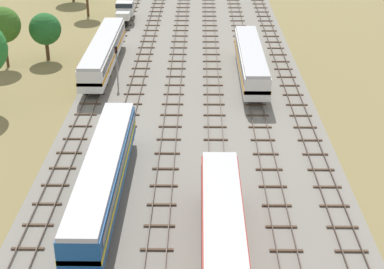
# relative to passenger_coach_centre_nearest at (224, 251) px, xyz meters

# --- Properties ---
(ground_plane) EXTENTS (480.00, 480.00, 0.00)m
(ground_plane) POSITION_rel_passenger_coach_centre_nearest_xyz_m (-2.31, 40.00, -2.61)
(ground_plane) COLOR olive
(ballast_bed) EXTENTS (27.15, 176.00, 0.01)m
(ballast_bed) POSITION_rel_passenger_coach_centre_nearest_xyz_m (-2.31, 40.00, -2.61)
(ballast_bed) COLOR gray
(ballast_bed) RESTS_ON ground
(track_far_left) EXTENTS (2.40, 126.00, 0.29)m
(track_far_left) POSITION_rel_passenger_coach_centre_nearest_xyz_m (-13.89, 41.00, -2.48)
(track_far_left) COLOR #47382D
(track_far_left) RESTS_ON ground
(track_left) EXTENTS (2.40, 126.00, 0.29)m
(track_left) POSITION_rel_passenger_coach_centre_nearest_xyz_m (-9.26, 41.00, -2.48)
(track_left) COLOR #47382D
(track_left) RESTS_ON ground
(track_centre_left) EXTENTS (2.40, 126.00, 0.29)m
(track_centre_left) POSITION_rel_passenger_coach_centre_nearest_xyz_m (-4.63, 41.00, -2.48)
(track_centre_left) COLOR #47382D
(track_centre_left) RESTS_ON ground
(track_centre) EXTENTS (2.40, 126.00, 0.29)m
(track_centre) POSITION_rel_passenger_coach_centre_nearest_xyz_m (-0.00, 41.00, -2.48)
(track_centre) COLOR #47382D
(track_centre) RESTS_ON ground
(track_centre_right) EXTENTS (2.40, 126.00, 0.29)m
(track_centre_right) POSITION_rel_passenger_coach_centre_nearest_xyz_m (4.63, 41.00, -2.48)
(track_centre_right) COLOR #47382D
(track_centre_right) RESTS_ON ground
(track_right) EXTENTS (2.40, 126.00, 0.29)m
(track_right) POSITION_rel_passenger_coach_centre_nearest_xyz_m (9.26, 41.00, -2.48)
(track_right) COLOR #47382D
(track_right) RESTS_ON ground
(passenger_coach_centre_nearest) EXTENTS (2.96, 22.00, 3.80)m
(passenger_coach_centre_nearest) POSITION_rel_passenger_coach_centre_nearest_xyz_m (0.00, 0.00, 0.00)
(passenger_coach_centre_nearest) COLOR maroon
(passenger_coach_centre_nearest) RESTS_ON ground
(passenger_coach_left_near) EXTENTS (2.96, 22.00, 3.80)m
(passenger_coach_left_near) POSITION_rel_passenger_coach_centre_nearest_xyz_m (-9.26, 10.11, 0.00)
(passenger_coach_left_near) COLOR #194C8C
(passenger_coach_left_near) RESTS_ON ground
(diesel_railcar_centre_right_mid) EXTENTS (2.96, 20.50, 3.80)m
(diesel_railcar_centre_right_mid) POSITION_rel_passenger_coach_centre_nearest_xyz_m (4.63, 38.64, -0.02)
(diesel_railcar_centre_right_mid) COLOR white
(diesel_railcar_centre_right_mid) RESTS_ON ground
(passenger_coach_far_left_midfar) EXTENTS (2.96, 22.00, 3.80)m
(passenger_coach_far_left_midfar) POSITION_rel_passenger_coach_centre_nearest_xyz_m (-13.89, 41.83, 0.00)
(passenger_coach_far_left_midfar) COLOR white
(passenger_coach_far_left_midfar) RESTS_ON ground
(shunter_loco_far_left_far) EXTENTS (2.74, 8.46, 3.10)m
(shunter_loco_far_left_far) POSITION_rel_passenger_coach_centre_nearest_xyz_m (-13.89, 65.96, -0.60)
(shunter_loco_far_left_far) COLOR white
(shunter_loco_far_left_far) RESTS_ON ground
(signal_post_nearest) EXTENTS (0.28, 0.47, 4.84)m
(signal_post_nearest) POSITION_rel_passenger_coach_centre_nearest_xyz_m (-11.57, 37.05, 0.49)
(signal_post_nearest) COLOR gray
(signal_post_nearest) RESTS_ON ground
(lineside_tree_1) EXTENTS (4.24, 4.24, 6.41)m
(lineside_tree_1) POSITION_rel_passenger_coach_centre_nearest_xyz_m (-22.16, 46.05, 1.65)
(lineside_tree_1) COLOR #4C331E
(lineside_tree_1) RESTS_ON ground
(lineside_tree_4) EXTENTS (4.60, 4.60, 7.91)m
(lineside_tree_4) POSITION_rel_passenger_coach_centre_nearest_xyz_m (-26.79, 43.16, 2.97)
(lineside_tree_4) COLOR #4C331E
(lineside_tree_4) RESTS_ON ground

